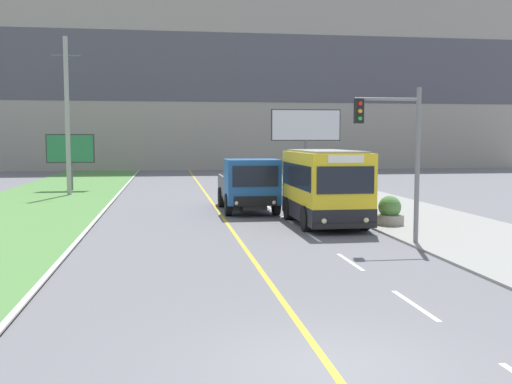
{
  "coord_description": "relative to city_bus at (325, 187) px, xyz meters",
  "views": [
    {
      "loc": [
        -2.48,
        -8.76,
        3.57
      ],
      "look_at": [
        1.1,
        15.3,
        1.4
      ],
      "focal_mm": 42.0,
      "sensor_mm": 36.0,
      "label": 1
    }
  ],
  "objects": [
    {
      "name": "dump_truck",
      "position": [
        -2.53,
        4.5,
        -0.26
      ],
      "size": [
        2.55,
        6.36,
        2.61
      ],
      "color": "black",
      "rests_on": "ground_plane"
    },
    {
      "name": "utility_pole_far",
      "position": [
        -12.59,
        15.12,
        3.44
      ],
      "size": [
        1.8,
        0.28,
        9.9
      ],
      "color": "#9E9E99",
      "rests_on": "ground_plane"
    },
    {
      "name": "planter_round_second",
      "position": [
        2.42,
        4.37,
        -0.97
      ],
      "size": [
        1.14,
        1.14,
        1.21
      ],
      "color": "gray",
      "rests_on": "sidewalk_right"
    },
    {
      "name": "planter_round_third",
      "position": [
        2.54,
        9.6,
        -0.96
      ],
      "size": [
        1.14,
        1.14,
        1.21
      ],
      "color": "gray",
      "rests_on": "sidewalk_right"
    },
    {
      "name": "planter_round_near",
      "position": [
        2.49,
        -0.85,
        -0.98
      ],
      "size": [
        1.15,
        1.15,
        1.19
      ],
      "color": "gray",
      "rests_on": "sidewalk_right"
    },
    {
      "name": "traffic_light_mast",
      "position": [
        1.15,
        -4.95,
        1.81
      ],
      "size": [
        2.28,
        0.32,
        5.27
      ],
      "color": "slate",
      "rests_on": "ground_plane"
    },
    {
      "name": "billboard_large",
      "position": [
        4.53,
        22.78,
        2.91
      ],
      "size": [
        5.62,
        0.24,
        5.9
      ],
      "color": "#59595B",
      "rests_on": "ground_plane"
    },
    {
      "name": "billboard_small",
      "position": [
        -13.0,
        18.68,
        1.19
      ],
      "size": [
        3.23,
        0.24,
        3.9
      ],
      "color": "#59595B",
      "rests_on": "ground_plane"
    },
    {
      "name": "lane_marking_centre",
      "position": [
        -3.64,
        -13.71,
        -1.56
      ],
      "size": [
        2.88,
        140.0,
        0.01
      ],
      "color": "gold",
      "rests_on": "ground_plane"
    },
    {
      "name": "apartment_block_background",
      "position": [
        -3.96,
        48.41,
        9.5
      ],
      "size": [
        80.0,
        8.04,
        22.14
      ],
      "color": "gray",
      "rests_on": "ground_plane"
    },
    {
      "name": "city_bus",
      "position": [
        0.0,
        0.0,
        0.0
      ],
      "size": [
        2.61,
        5.88,
        3.1
      ],
      "color": "yellow",
      "rests_on": "ground_plane"
    },
    {
      "name": "planter_round_far",
      "position": [
        2.31,
        14.83,
        -0.99
      ],
      "size": [
        1.12,
        1.12,
        1.16
      ],
      "color": "gray",
      "rests_on": "sidewalk_right"
    },
    {
      "name": "ground_plane",
      "position": [
        -3.96,
        -15.16,
        -1.57
      ],
      "size": [
        300.0,
        300.0,
        0.0
      ],
      "primitive_type": "plane",
      "color": "slate"
    }
  ]
}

